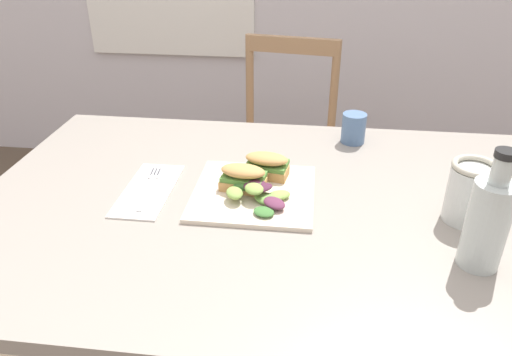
{
  "coord_description": "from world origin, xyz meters",
  "views": [
    {
      "loc": [
        0.12,
        -0.69,
        1.28
      ],
      "look_at": [
        0.01,
        0.25,
        0.76
      ],
      "focal_mm": 33.97,
      "sensor_mm": 36.0,
      "label": 1
    }
  ],
  "objects_px": {
    "dining_table": "(277,248)",
    "cup_extra_side": "(354,128)",
    "sandwich_half_back": "(267,165)",
    "bottle_cold_brew": "(486,227)",
    "chair_wooden_far": "(282,153)",
    "fork_on_napkin": "(150,185)",
    "sandwich_half_front": "(243,177)",
    "mason_jar_iced_tea": "(469,195)",
    "plate_lunch": "(254,193)"
  },
  "relations": [
    {
      "from": "dining_table",
      "to": "cup_extra_side",
      "type": "relative_size",
      "value": 16.48
    },
    {
      "from": "sandwich_half_back",
      "to": "bottle_cold_brew",
      "type": "distance_m",
      "value": 0.48
    },
    {
      "from": "chair_wooden_far",
      "to": "sandwich_half_back",
      "type": "height_order",
      "value": "chair_wooden_far"
    },
    {
      "from": "fork_on_napkin",
      "to": "sandwich_half_back",
      "type": "bearing_deg",
      "value": 14.59
    },
    {
      "from": "bottle_cold_brew",
      "to": "cup_extra_side",
      "type": "height_order",
      "value": "bottle_cold_brew"
    },
    {
      "from": "sandwich_half_front",
      "to": "fork_on_napkin",
      "type": "xyz_separation_m",
      "value": [
        -0.21,
        -0.0,
        -0.03
      ]
    },
    {
      "from": "chair_wooden_far",
      "to": "fork_on_napkin",
      "type": "bearing_deg",
      "value": -106.75
    },
    {
      "from": "sandwich_half_back",
      "to": "mason_jar_iced_tea",
      "type": "distance_m",
      "value": 0.43
    },
    {
      "from": "chair_wooden_far",
      "to": "fork_on_napkin",
      "type": "distance_m",
      "value": 0.89
    },
    {
      "from": "dining_table",
      "to": "bottle_cold_brew",
      "type": "relative_size",
      "value": 5.95
    },
    {
      "from": "sandwich_half_front",
      "to": "mason_jar_iced_tea",
      "type": "bearing_deg",
      "value": -6.47
    },
    {
      "from": "bottle_cold_brew",
      "to": "cup_extra_side",
      "type": "bearing_deg",
      "value": 111.13
    },
    {
      "from": "mason_jar_iced_tea",
      "to": "sandwich_half_front",
      "type": "bearing_deg",
      "value": 173.53
    },
    {
      "from": "plate_lunch",
      "to": "mason_jar_iced_tea",
      "type": "xyz_separation_m",
      "value": [
        0.43,
        -0.04,
        0.05
      ]
    },
    {
      "from": "sandwich_half_back",
      "to": "cup_extra_side",
      "type": "bearing_deg",
      "value": 48.6
    },
    {
      "from": "mason_jar_iced_tea",
      "to": "fork_on_napkin",
      "type": "bearing_deg",
      "value": 175.74
    },
    {
      "from": "chair_wooden_far",
      "to": "sandwich_half_front",
      "type": "relative_size",
      "value": 8.26
    },
    {
      "from": "cup_extra_side",
      "to": "plate_lunch",
      "type": "bearing_deg",
      "value": -126.54
    },
    {
      "from": "fork_on_napkin",
      "to": "bottle_cold_brew",
      "type": "xyz_separation_m",
      "value": [
        0.66,
        -0.19,
        0.07
      ]
    },
    {
      "from": "sandwich_half_back",
      "to": "bottle_cold_brew",
      "type": "bearing_deg",
      "value": -33.01
    },
    {
      "from": "dining_table",
      "to": "chair_wooden_far",
      "type": "distance_m",
      "value": 0.85
    },
    {
      "from": "dining_table",
      "to": "chair_wooden_far",
      "type": "relative_size",
      "value": 1.51
    },
    {
      "from": "mason_jar_iced_tea",
      "to": "bottle_cold_brew",
      "type": "bearing_deg",
      "value": -94.83
    },
    {
      "from": "plate_lunch",
      "to": "cup_extra_side",
      "type": "distance_m",
      "value": 0.38
    },
    {
      "from": "bottle_cold_brew",
      "to": "fork_on_napkin",
      "type": "bearing_deg",
      "value": 163.66
    },
    {
      "from": "chair_wooden_far",
      "to": "bottle_cold_brew",
      "type": "bearing_deg",
      "value": -67.61
    },
    {
      "from": "fork_on_napkin",
      "to": "mason_jar_iced_tea",
      "type": "bearing_deg",
      "value": -4.26
    },
    {
      "from": "sandwich_half_front",
      "to": "sandwich_half_back",
      "type": "distance_m",
      "value": 0.08
    },
    {
      "from": "chair_wooden_far",
      "to": "cup_extra_side",
      "type": "xyz_separation_m",
      "value": [
        0.22,
        -0.51,
        0.33
      ]
    },
    {
      "from": "plate_lunch",
      "to": "sandwich_half_front",
      "type": "relative_size",
      "value": 2.48
    },
    {
      "from": "sandwich_half_front",
      "to": "fork_on_napkin",
      "type": "distance_m",
      "value": 0.21
    },
    {
      "from": "sandwich_half_back",
      "to": "sandwich_half_front",
      "type": "bearing_deg",
      "value": -124.61
    },
    {
      "from": "dining_table",
      "to": "cup_extra_side",
      "type": "distance_m",
      "value": 0.41
    },
    {
      "from": "chair_wooden_far",
      "to": "mason_jar_iced_tea",
      "type": "xyz_separation_m",
      "value": [
        0.42,
        -0.86,
        0.35
      ]
    },
    {
      "from": "sandwich_half_back",
      "to": "cup_extra_side",
      "type": "distance_m",
      "value": 0.31
    },
    {
      "from": "chair_wooden_far",
      "to": "cup_extra_side",
      "type": "distance_m",
      "value": 0.64
    },
    {
      "from": "fork_on_napkin",
      "to": "mason_jar_iced_tea",
      "type": "relative_size",
      "value": 1.47
    },
    {
      "from": "chair_wooden_far",
      "to": "bottle_cold_brew",
      "type": "distance_m",
      "value": 1.14
    },
    {
      "from": "mason_jar_iced_tea",
      "to": "cup_extra_side",
      "type": "relative_size",
      "value": 1.59
    },
    {
      "from": "mason_jar_iced_tea",
      "to": "cup_extra_side",
      "type": "distance_m",
      "value": 0.41
    },
    {
      "from": "chair_wooden_far",
      "to": "plate_lunch",
      "type": "distance_m",
      "value": 0.87
    },
    {
      "from": "sandwich_half_back",
      "to": "fork_on_napkin",
      "type": "relative_size",
      "value": 0.57
    },
    {
      "from": "fork_on_napkin",
      "to": "mason_jar_iced_tea",
      "type": "xyz_separation_m",
      "value": [
        0.67,
        -0.05,
        0.05
      ]
    },
    {
      "from": "plate_lunch",
      "to": "cup_extra_side",
      "type": "bearing_deg",
      "value": 53.46
    },
    {
      "from": "chair_wooden_far",
      "to": "cup_extra_side",
      "type": "bearing_deg",
      "value": -66.41
    },
    {
      "from": "cup_extra_side",
      "to": "chair_wooden_far",
      "type": "bearing_deg",
      "value": 113.59
    },
    {
      "from": "sandwich_half_back",
      "to": "cup_extra_side",
      "type": "xyz_separation_m",
      "value": [
        0.21,
        0.24,
        0.0
      ]
    },
    {
      "from": "chair_wooden_far",
      "to": "mason_jar_iced_tea",
      "type": "height_order",
      "value": "chair_wooden_far"
    },
    {
      "from": "sandwich_half_back",
      "to": "cup_extra_side",
      "type": "height_order",
      "value": "cup_extra_side"
    },
    {
      "from": "chair_wooden_far",
      "to": "sandwich_half_front",
      "type": "height_order",
      "value": "chair_wooden_far"
    }
  ]
}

